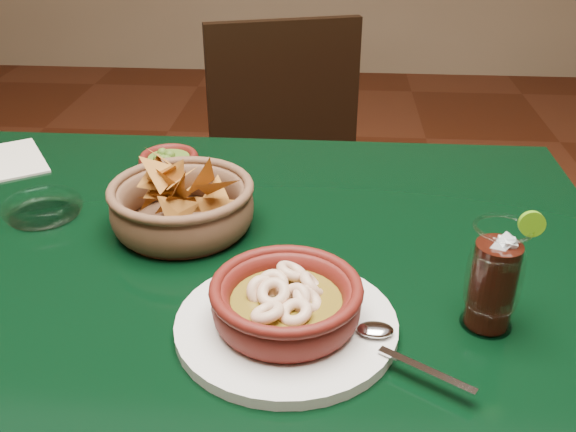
# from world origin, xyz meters

# --- Properties ---
(dining_table) EXTENTS (1.20, 0.80, 0.75)m
(dining_table) POSITION_xyz_m (0.00, 0.00, 0.65)
(dining_table) COLOR black
(dining_table) RESTS_ON ground
(dining_chair) EXTENTS (0.52, 0.52, 0.89)m
(dining_chair) POSITION_xyz_m (0.10, 0.70, 0.49)
(dining_chair) COLOR black
(dining_chair) RESTS_ON ground
(shrimp_plate) EXTENTS (0.32, 0.25, 0.07)m
(shrimp_plate) POSITION_xyz_m (0.15, -0.18, 0.78)
(shrimp_plate) COLOR silver
(shrimp_plate) RESTS_ON dining_table
(chip_basket) EXTENTS (0.24, 0.24, 0.14)m
(chip_basket) POSITION_xyz_m (-0.02, 0.04, 0.79)
(chip_basket) COLOR brown
(chip_basket) RESTS_ON dining_table
(guacamole_ramekin) EXTENTS (0.12, 0.12, 0.04)m
(guacamole_ramekin) POSITION_xyz_m (-0.08, 0.23, 0.77)
(guacamole_ramekin) COLOR #4B110D
(guacamole_ramekin) RESTS_ON dining_table
(cola_drink) EXTENTS (0.13, 0.13, 0.15)m
(cola_drink) POSITION_xyz_m (0.38, -0.15, 0.81)
(cola_drink) COLOR white
(cola_drink) RESTS_ON dining_table
(glass_ashtray) EXTENTS (0.12, 0.12, 0.03)m
(glass_ashtray) POSITION_xyz_m (-0.24, 0.06, 0.76)
(glass_ashtray) COLOR white
(glass_ashtray) RESTS_ON dining_table
(paper_menu) EXTENTS (0.20, 0.22, 0.00)m
(paper_menu) POSITION_xyz_m (-0.39, 0.25, 0.75)
(paper_menu) COLOR beige
(paper_menu) RESTS_ON dining_table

